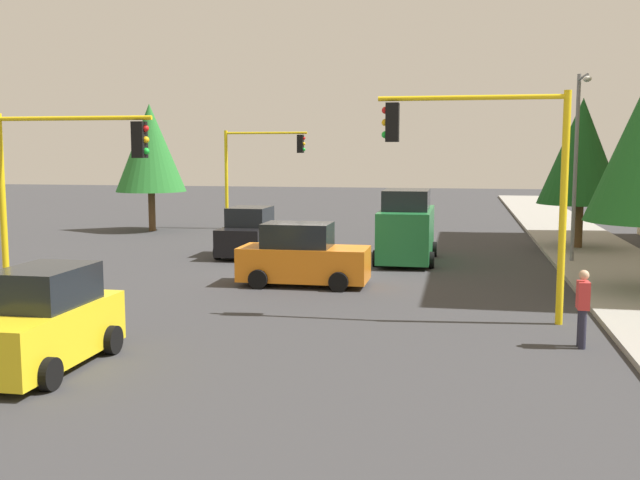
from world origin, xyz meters
TOP-DOWN VIEW (x-y plane):
  - ground_plane at (0.00, 0.00)m, footprint 120.00×120.00m
  - sidewalk_kerb at (-5.00, 10.50)m, footprint 80.00×4.00m
  - lane_arrow_near at (11.51, -3.00)m, footprint 2.40×1.10m
  - traffic_signal_near_right at (6.00, -5.63)m, footprint 0.36×4.59m
  - traffic_signal_near_left at (6.00, 5.69)m, footprint 0.36×4.59m
  - traffic_signal_far_right at (-14.00, -5.64)m, footprint 0.36×4.59m
  - street_lamp_curbside at (-3.61, 9.20)m, footprint 2.15×0.28m
  - tree_roadside_mid at (-8.00, 10.00)m, footprint 3.53×3.53m
  - tree_opposite_side at (-12.00, -11.00)m, footprint 3.67×3.67m
  - delivery_van_green at (-3.61, 3.07)m, footprint 4.80×2.22m
  - car_yellow at (11.68, -2.89)m, footprint 3.87×1.93m
  - car_orange at (2.00, 0.20)m, footprint 2.03×4.05m
  - car_black at (-3.92, -3.29)m, footprint 3.65×2.08m
  - pedestrian_crossing at (8.16, 7.69)m, footprint 0.40×0.24m

SIDE VIEW (x-z plane):
  - ground_plane at x=0.00m, z-range 0.00..0.00m
  - lane_arrow_near at x=11.51m, z-range -0.54..0.56m
  - sidewalk_kerb at x=-5.00m, z-range 0.00..0.15m
  - car_yellow at x=11.68m, z-range -0.09..1.88m
  - car_black at x=-3.92m, z-range -0.09..1.88m
  - car_orange at x=2.00m, z-range -0.09..1.88m
  - pedestrian_crossing at x=8.16m, z-range 0.06..1.76m
  - delivery_van_green at x=-3.61m, z-range -0.11..2.67m
  - traffic_signal_near_right at x=6.00m, z-range 1.11..6.36m
  - traffic_signal_far_right at x=-14.00m, z-range 1.12..6.45m
  - traffic_signal_near_left at x=6.00m, z-range 1.18..6.83m
  - tree_roadside_mid at x=-8.00m, z-range 0.99..7.41m
  - street_lamp_curbside at x=-3.61m, z-range 0.85..7.85m
  - tree_opposite_side at x=-12.00m, z-range 1.03..7.71m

